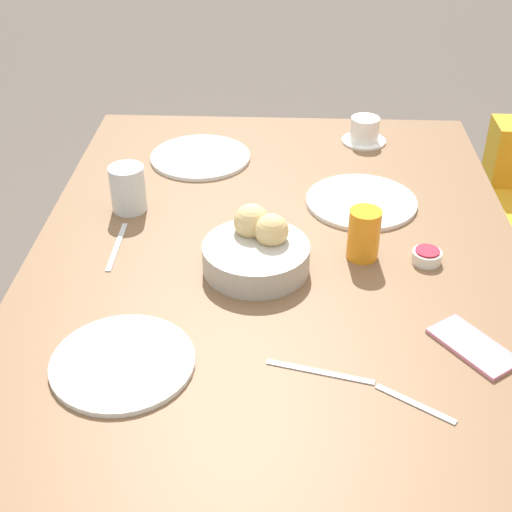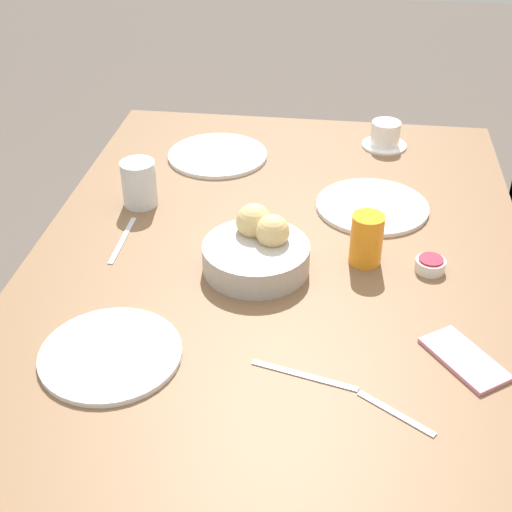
{
  "view_description": "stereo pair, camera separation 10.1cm",
  "coord_description": "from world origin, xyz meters",
  "px_view_note": "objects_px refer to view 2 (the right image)",
  "views": [
    {
      "loc": [
        1.22,
        0.01,
        1.54
      ],
      "look_at": [
        0.07,
        -0.04,
        0.77
      ],
      "focal_mm": 50.0,
      "sensor_mm": 36.0,
      "label": 1
    },
    {
      "loc": [
        1.21,
        0.11,
        1.54
      ],
      "look_at": [
        0.07,
        -0.04,
        0.77
      ],
      "focal_mm": 50.0,
      "sensor_mm": 36.0,
      "label": 2
    }
  ],
  "objects_px": {
    "coffee_cup": "(385,136)",
    "fork_silver": "(304,375)",
    "plate_near_right": "(111,354)",
    "plate_near_left": "(218,155)",
    "jam_bowl_berry": "(430,265)",
    "spoon_coffee": "(396,414)",
    "juice_glass": "(367,239)",
    "plate_far_center": "(372,206)",
    "cell_phone": "(465,359)",
    "water_tumbler": "(139,183)",
    "bread_basket": "(257,250)",
    "knife_silver": "(123,240)"
  },
  "relations": [
    {
      "from": "coffee_cup",
      "to": "spoon_coffee",
      "type": "relative_size",
      "value": 0.99
    },
    {
      "from": "bread_basket",
      "to": "jam_bowl_berry",
      "type": "relative_size",
      "value": 3.57
    },
    {
      "from": "fork_silver",
      "to": "knife_silver",
      "type": "bearing_deg",
      "value": -131.15
    },
    {
      "from": "juice_glass",
      "to": "fork_silver",
      "type": "distance_m",
      "value": 0.36
    },
    {
      "from": "plate_far_center",
      "to": "jam_bowl_berry",
      "type": "height_order",
      "value": "jam_bowl_berry"
    },
    {
      "from": "plate_far_center",
      "to": "coffee_cup",
      "type": "height_order",
      "value": "coffee_cup"
    },
    {
      "from": "plate_far_center",
      "to": "cell_phone",
      "type": "relative_size",
      "value": 1.52
    },
    {
      "from": "fork_silver",
      "to": "plate_far_center",
      "type": "bearing_deg",
      "value": 168.85
    },
    {
      "from": "juice_glass",
      "to": "cell_phone",
      "type": "bearing_deg",
      "value": 31.45
    },
    {
      "from": "plate_near_left",
      "to": "water_tumbler",
      "type": "height_order",
      "value": "water_tumbler"
    },
    {
      "from": "plate_near_left",
      "to": "plate_near_right",
      "type": "height_order",
      "value": "same"
    },
    {
      "from": "coffee_cup",
      "to": "juice_glass",
      "type": "bearing_deg",
      "value": -5.01
    },
    {
      "from": "plate_near_left",
      "to": "jam_bowl_berry",
      "type": "distance_m",
      "value": 0.67
    },
    {
      "from": "plate_near_left",
      "to": "juice_glass",
      "type": "distance_m",
      "value": 0.57
    },
    {
      "from": "coffee_cup",
      "to": "jam_bowl_berry",
      "type": "height_order",
      "value": "coffee_cup"
    },
    {
      "from": "coffee_cup",
      "to": "spoon_coffee",
      "type": "distance_m",
      "value": 0.95
    },
    {
      "from": "juice_glass",
      "to": "spoon_coffee",
      "type": "bearing_deg",
      "value": 7.01
    },
    {
      "from": "plate_near_right",
      "to": "water_tumbler",
      "type": "height_order",
      "value": "water_tumbler"
    },
    {
      "from": "jam_bowl_berry",
      "to": "water_tumbler",
      "type": "bearing_deg",
      "value": -106.05
    },
    {
      "from": "jam_bowl_berry",
      "to": "bread_basket",
      "type": "bearing_deg",
      "value": -84.75
    },
    {
      "from": "plate_far_center",
      "to": "jam_bowl_berry",
      "type": "distance_m",
      "value": 0.26
    },
    {
      "from": "plate_far_center",
      "to": "juice_glass",
      "type": "xyz_separation_m",
      "value": [
        0.22,
        -0.02,
        0.05
      ]
    },
    {
      "from": "water_tumbler",
      "to": "jam_bowl_berry",
      "type": "relative_size",
      "value": 1.77
    },
    {
      "from": "fork_silver",
      "to": "juice_glass",
      "type": "bearing_deg",
      "value": 164.61
    },
    {
      "from": "coffee_cup",
      "to": "fork_silver",
      "type": "relative_size",
      "value": 0.66
    },
    {
      "from": "water_tumbler",
      "to": "spoon_coffee",
      "type": "xyz_separation_m",
      "value": [
        0.58,
        0.55,
        -0.05
      ]
    },
    {
      "from": "juice_glass",
      "to": "plate_near_left",
      "type": "bearing_deg",
      "value": -138.77
    },
    {
      "from": "juice_glass",
      "to": "spoon_coffee",
      "type": "distance_m",
      "value": 0.41
    },
    {
      "from": "bread_basket",
      "to": "jam_bowl_berry",
      "type": "distance_m",
      "value": 0.34
    },
    {
      "from": "jam_bowl_berry",
      "to": "spoon_coffee",
      "type": "bearing_deg",
      "value": -11.02
    },
    {
      "from": "fork_silver",
      "to": "cell_phone",
      "type": "height_order",
      "value": "cell_phone"
    },
    {
      "from": "bread_basket",
      "to": "plate_far_center",
      "type": "bearing_deg",
      "value": 139.11
    },
    {
      "from": "water_tumbler",
      "to": "spoon_coffee",
      "type": "height_order",
      "value": "water_tumbler"
    },
    {
      "from": "plate_near_right",
      "to": "fork_silver",
      "type": "height_order",
      "value": "plate_near_right"
    },
    {
      "from": "plate_near_left",
      "to": "plate_near_right",
      "type": "distance_m",
      "value": 0.77
    },
    {
      "from": "coffee_cup",
      "to": "knife_silver",
      "type": "xyz_separation_m",
      "value": [
        0.53,
        -0.55,
        -0.03
      ]
    },
    {
      "from": "jam_bowl_berry",
      "to": "fork_silver",
      "type": "bearing_deg",
      "value": -33.89
    },
    {
      "from": "plate_near_right",
      "to": "coffee_cup",
      "type": "height_order",
      "value": "coffee_cup"
    },
    {
      "from": "plate_far_center",
      "to": "cell_phone",
      "type": "xyz_separation_m",
      "value": [
        0.49,
        0.15,
        -0.0
      ]
    },
    {
      "from": "plate_near_right",
      "to": "jam_bowl_berry",
      "type": "distance_m",
      "value": 0.63
    },
    {
      "from": "knife_silver",
      "to": "fork_silver",
      "type": "bearing_deg",
      "value": 48.85
    },
    {
      "from": "plate_far_center",
      "to": "coffee_cup",
      "type": "relative_size",
      "value": 2.16
    },
    {
      "from": "plate_near_right",
      "to": "juice_glass",
      "type": "distance_m",
      "value": 0.54
    },
    {
      "from": "plate_near_left",
      "to": "plate_near_right",
      "type": "xyz_separation_m",
      "value": [
        0.77,
        -0.04,
        0.0
      ]
    },
    {
      "from": "juice_glass",
      "to": "plate_far_center",
      "type": "bearing_deg",
      "value": 175.84
    },
    {
      "from": "plate_far_center",
      "to": "coffee_cup",
      "type": "xyz_separation_m",
      "value": [
        -0.33,
        0.03,
        0.03
      ]
    },
    {
      "from": "jam_bowl_berry",
      "to": "cell_phone",
      "type": "relative_size",
      "value": 0.36
    },
    {
      "from": "knife_silver",
      "to": "cell_phone",
      "type": "height_order",
      "value": "cell_phone"
    },
    {
      "from": "coffee_cup",
      "to": "water_tumbler",
      "type": "bearing_deg",
      "value": -55.51
    },
    {
      "from": "plate_near_right",
      "to": "cell_phone",
      "type": "relative_size",
      "value": 1.45
    }
  ]
}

